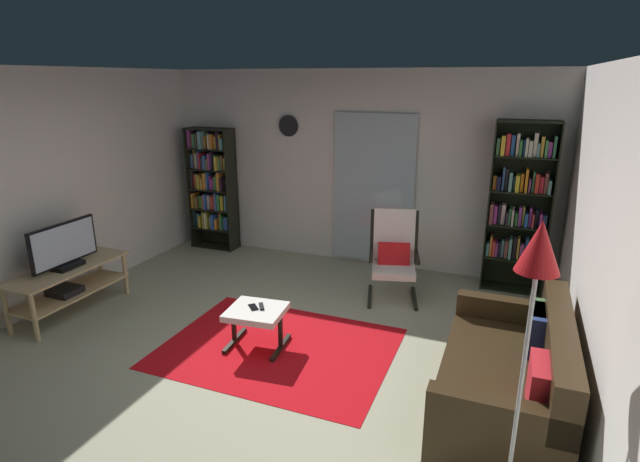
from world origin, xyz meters
TOP-DOWN VIEW (x-y plane):
  - ground_plane at (0.00, 0.00)m, footprint 7.02×7.02m
  - wall_back at (0.00, 2.90)m, footprint 5.60×0.06m
  - wall_left at (-2.70, 0.00)m, footprint 0.06×6.00m
  - wall_right at (2.70, 0.00)m, footprint 0.06×6.00m
  - glass_door_panel at (0.33, 2.83)m, footprint 1.10×0.01m
  - area_rug at (0.14, 0.30)m, footprint 2.15×1.63m
  - tv_stand at (-2.30, 0.15)m, footprint 0.48×1.33m
  - television at (-2.30, 0.16)m, footprint 0.20×0.82m
  - bookshelf_near_tv at (-2.08, 2.67)m, footprint 0.69×0.30m
  - bookshelf_near_sofa at (2.15, 2.64)m, footprint 0.70×0.30m
  - leather_sofa at (2.22, 0.11)m, footprint 0.89×1.71m
  - lounge_armchair at (0.86, 1.90)m, footprint 0.71×0.77m
  - ottoman at (-0.06, 0.26)m, footprint 0.57×0.53m
  - tv_remote at (-0.03, 0.31)m, footprint 0.11×0.14m
  - cell_phone at (-0.10, 0.27)m, footprint 0.15×0.15m
  - floor_lamp_by_sofa at (2.23, -0.94)m, footprint 0.22×0.22m
  - wall_clock at (-0.90, 2.82)m, footprint 0.29×0.03m

SIDE VIEW (x-z plane):
  - ground_plane at x=0.00m, z-range 0.00..0.00m
  - area_rug at x=0.14m, z-range 0.00..0.01m
  - leather_sofa at x=2.22m, z-range -0.10..0.71m
  - ottoman at x=-0.06m, z-range 0.13..0.52m
  - tv_stand at x=-2.30m, z-range 0.09..0.61m
  - cell_phone at x=-0.10m, z-range 0.39..0.40m
  - tv_remote at x=-0.03m, z-range 0.39..0.41m
  - lounge_armchair at x=0.86m, z-range 0.02..1.05m
  - television at x=-2.30m, z-range 0.51..1.00m
  - bookshelf_near_tv at x=-2.08m, z-range 0.07..1.86m
  - glass_door_panel at x=0.33m, z-range 0.05..2.05m
  - bookshelf_near_sofa at x=2.15m, z-range 0.07..2.10m
  - wall_back at x=0.00m, z-range 0.00..2.60m
  - wall_left at x=-2.70m, z-range 0.00..2.60m
  - wall_right at x=2.70m, z-range 0.00..2.60m
  - floor_lamp_by_sofa at x=2.23m, z-range 0.61..2.43m
  - wall_clock at x=-0.90m, z-range 1.71..2.00m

